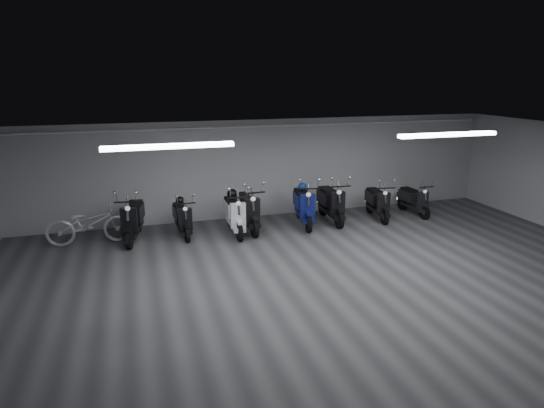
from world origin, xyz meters
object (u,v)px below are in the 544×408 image
object	(u,v)px
scooter_3	(246,204)
scooter_4	(304,199)
bicycle	(88,219)
scooter_1	(182,213)
scooter_5	(331,197)
scooter_9	(414,195)
helmet_1	(232,194)
scooter_0	(133,213)
helmet_0	(302,187)
helmet_2	(180,201)
scooter_8	(378,197)
scooter_2	(234,208)

from	to	relation	value
scooter_3	scooter_4	distance (m)	1.61
scooter_3	bicycle	xyz separation A→B (m)	(-3.92, 0.06, -0.09)
scooter_1	scooter_5	bearing A→B (deg)	-3.82
bicycle	scooter_3	bearing A→B (deg)	-90.96
scooter_1	scooter_9	world-z (taller)	scooter_1
scooter_9	helmet_1	bearing A→B (deg)	175.53
scooter_0	helmet_0	bearing A→B (deg)	12.95
bicycle	helmet_0	bearing A→B (deg)	-88.07
scooter_4	helmet_0	world-z (taller)	scooter_4
scooter_0	helmet_2	xyz separation A→B (m)	(1.19, 0.21, 0.16)
bicycle	scooter_1	bearing A→B (deg)	-90.92
scooter_1	helmet_1	xyz separation A→B (m)	(1.32, 0.04, 0.39)
helmet_0	scooter_0	bearing A→B (deg)	-177.44
helmet_0	scooter_1	bearing A→B (deg)	-176.12
scooter_3	helmet_2	world-z (taller)	scooter_3
scooter_1	helmet_2	world-z (taller)	scooter_1
helmet_0	helmet_2	xyz separation A→B (m)	(-3.35, 0.00, -0.14)
scooter_5	scooter_8	xyz separation A→B (m)	(1.39, -0.12, -0.08)
helmet_1	helmet_2	bearing A→B (deg)	171.85
scooter_9	bicycle	world-z (taller)	bicycle
scooter_1	helmet_1	distance (m)	1.37
scooter_8	scooter_2	bearing A→B (deg)	-170.87
scooter_0	scooter_9	xyz separation A→B (m)	(7.94, -0.10, -0.12)
scooter_1	scooter_2	bearing A→B (deg)	-13.60
scooter_4	scooter_2	bearing A→B (deg)	-165.52
scooter_5	scooter_8	world-z (taller)	scooter_5
scooter_2	helmet_1	xyz separation A→B (m)	(0.00, 0.26, 0.30)
helmet_2	scooter_3	bearing A→B (deg)	-8.65
scooter_5	scooter_0	bearing A→B (deg)	-177.53
scooter_0	helmet_1	world-z (taller)	scooter_0
scooter_0	scooter_4	xyz separation A→B (m)	(4.50, -0.07, 0.01)
scooter_8	bicycle	size ratio (longest dim) A/B	0.87
scooter_9	helmet_2	xyz separation A→B (m)	(-6.75, 0.30, 0.28)
helmet_0	helmet_1	world-z (taller)	helmet_1
scooter_8	bicycle	bearing A→B (deg)	-173.45
helmet_1	helmet_2	size ratio (longest dim) A/B	1.23
helmet_1	helmet_2	world-z (taller)	helmet_1
scooter_3	bicycle	distance (m)	3.92
scooter_2	helmet_0	xyz separation A→B (m)	(2.02, 0.45, 0.32)
scooter_4	helmet_0	bearing A→B (deg)	90.00
scooter_1	bicycle	bearing A→B (deg)	175.11
bicycle	helmet_1	bearing A→B (deg)	-89.98
scooter_2	scooter_1	bearing A→B (deg)	171.45
scooter_2	helmet_1	bearing A→B (deg)	90.00
scooter_0	scooter_3	distance (m)	2.88
scooter_3	scooter_8	bearing A→B (deg)	-5.36
scooter_2	scooter_9	distance (m)	5.42
helmet_1	scooter_3	bearing A→B (deg)	-10.50
scooter_2	scooter_5	xyz separation A→B (m)	(2.81, 0.24, 0.02)
scooter_1	helmet_1	world-z (taller)	scooter_1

